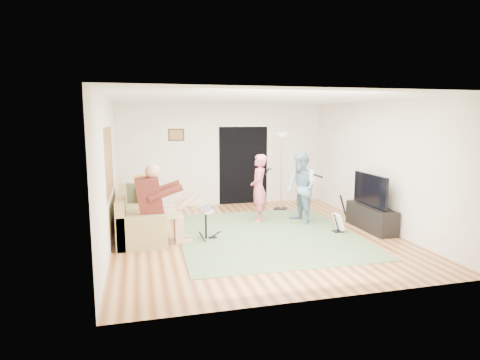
% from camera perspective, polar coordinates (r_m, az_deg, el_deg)
% --- Properties ---
extents(floor, '(6.00, 6.00, 0.00)m').
position_cam_1_polar(floor, '(8.17, 2.10, -7.80)').
color(floor, brown).
rests_on(floor, ground).
extents(walls, '(5.50, 6.00, 2.70)m').
position_cam_1_polar(walls, '(7.89, 2.16, 1.64)').
color(walls, white).
rests_on(walls, floor).
extents(ceiling, '(6.00, 6.00, 0.00)m').
position_cam_1_polar(ceiling, '(7.83, 2.21, 11.49)').
color(ceiling, white).
rests_on(ceiling, walls).
extents(window_blinds, '(0.00, 2.05, 2.05)m').
position_cam_1_polar(window_blinds, '(7.76, -18.12, 2.58)').
color(window_blinds, '#965E2E').
rests_on(window_blinds, walls).
extents(doorway, '(2.10, 0.00, 2.10)m').
position_cam_1_polar(doorway, '(10.93, 0.49, 2.08)').
color(doorway, black).
rests_on(doorway, walls).
extents(picture_frame, '(0.42, 0.03, 0.32)m').
position_cam_1_polar(picture_frame, '(10.55, -9.07, 6.36)').
color(picture_frame, '#3F2314').
rests_on(picture_frame, walls).
extents(area_rug, '(3.56, 4.00, 0.02)m').
position_cam_1_polar(area_rug, '(8.19, 3.75, -7.71)').
color(area_rug, '#536F43').
rests_on(area_rug, floor).
extents(sofa, '(0.90, 2.18, 0.88)m').
position_cam_1_polar(sofa, '(8.36, -14.46, -5.60)').
color(sofa, '#9A834D').
rests_on(sofa, floor).
extents(drummer, '(0.98, 0.55, 1.50)m').
position_cam_1_polar(drummer, '(7.67, -11.22, -4.54)').
color(drummer, '#571F18').
rests_on(drummer, sofa).
extents(drum_kit, '(0.35, 0.63, 0.64)m').
position_cam_1_polar(drum_kit, '(7.83, -4.87, -6.42)').
color(drum_kit, black).
rests_on(drum_kit, floor).
extents(singer, '(0.52, 0.64, 1.53)m').
position_cam_1_polar(singer, '(9.03, 2.68, -1.19)').
color(singer, '#D85E68').
rests_on(singer, floor).
extents(microphone, '(0.06, 0.06, 0.24)m').
position_cam_1_polar(microphone, '(9.03, 3.91, 1.22)').
color(microphone, black).
rests_on(microphone, singer).
extents(guitarist, '(0.71, 0.85, 1.59)m').
position_cam_1_polar(guitarist, '(8.99, 8.63, -1.13)').
color(guitarist, '#6F8FA3').
rests_on(guitarist, floor).
extents(guitar_held, '(0.13, 0.60, 0.26)m').
position_cam_1_polar(guitar_held, '(9.03, 9.85, 0.72)').
color(guitar_held, white).
rests_on(guitar_held, guitarist).
extents(guitar_spare, '(0.28, 0.25, 0.79)m').
position_cam_1_polar(guitar_spare, '(8.52, 13.87, -5.78)').
color(guitar_spare, black).
rests_on(guitar_spare, floor).
extents(torchiere_lamp, '(0.35, 0.35, 1.96)m').
position_cam_1_polar(torchiere_lamp, '(10.21, 5.92, 3.22)').
color(torchiere_lamp, black).
rests_on(torchiere_lamp, floor).
extents(dining_chair, '(0.47, 0.49, 1.04)m').
position_cam_1_polar(dining_chair, '(9.39, -13.34, -3.48)').
color(dining_chair, tan).
rests_on(dining_chair, floor).
extents(tv_cabinet, '(0.40, 1.40, 0.50)m').
position_cam_1_polar(tv_cabinet, '(8.94, 18.13, -5.11)').
color(tv_cabinet, black).
rests_on(tv_cabinet, floor).
extents(television, '(0.06, 1.17, 0.66)m').
position_cam_1_polar(television, '(8.79, 18.04, -1.34)').
color(television, black).
rests_on(television, tv_cabinet).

